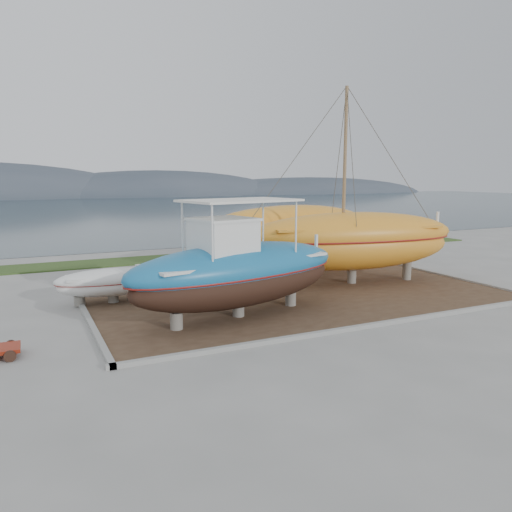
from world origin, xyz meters
name	(u,v)px	position (x,y,z in m)	size (l,w,h in m)	color
ground	(340,313)	(0.00, 0.00, 0.00)	(140.00, 140.00, 0.00)	gray
dirt_patch	(290,291)	(0.00, 4.00, 0.03)	(18.00, 12.00, 0.06)	#422D1E
curb_frame	(290,290)	(0.00, 4.00, 0.07)	(18.60, 12.60, 0.15)	gray
grass_strip	(206,256)	(0.00, 15.50, 0.04)	(44.00, 3.00, 0.08)	#284219
sea	(93,209)	(0.00, 70.00, 0.00)	(260.00, 100.00, 0.04)	#1A2E35
mountain_ridge	(64,197)	(0.00, 125.00, 0.00)	(200.00, 36.00, 20.00)	#333D49
blue_caique	(238,259)	(-3.91, 1.07, 2.26)	(9.17, 2.87, 4.41)	#1A6BA1
white_dinghy	(113,286)	(-7.81, 5.29, 0.76)	(4.64, 1.74, 1.39)	white
orange_sailboat	(354,188)	(3.57, 4.13, 4.76)	(10.72, 3.16, 9.39)	orange
orange_bare_hull	(291,237)	(3.01, 9.30, 1.81)	(10.68, 3.20, 3.50)	orange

